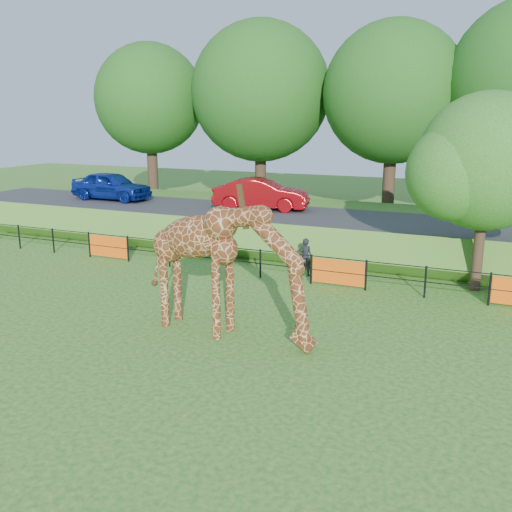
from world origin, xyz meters
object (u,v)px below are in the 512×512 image
object	(u,v)px
car_red	(261,194)
tree_east	(490,167)
visitor	(306,257)
giraffe	(228,270)
car_blue	(111,186)

from	to	relation	value
car_red	tree_east	bearing A→B (deg)	-126.16
visitor	giraffe	bearing A→B (deg)	96.67
giraffe	tree_east	bearing A→B (deg)	56.79
giraffe	car_blue	size ratio (longest dim) A/B	1.16
giraffe	tree_east	distance (m)	9.82
giraffe	car_blue	distance (m)	17.73
car_red	visitor	bearing A→B (deg)	-153.57
tree_east	visitor	bearing A→B (deg)	-173.91
tree_east	car_blue	bearing A→B (deg)	166.21
car_blue	tree_east	size ratio (longest dim) A/B	0.67
car_red	giraffe	bearing A→B (deg)	-171.48
car_blue	car_red	bearing A→B (deg)	-86.99
car_red	tree_east	world-z (taller)	tree_east
giraffe	car_red	world-z (taller)	giraffe
car_blue	car_red	size ratio (longest dim) A/B	0.98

